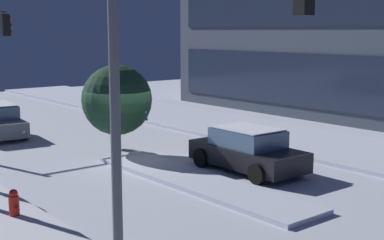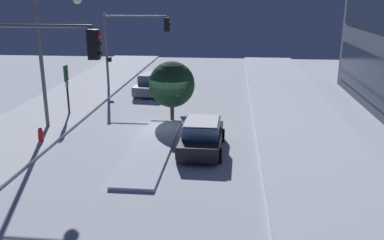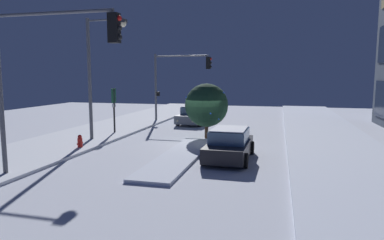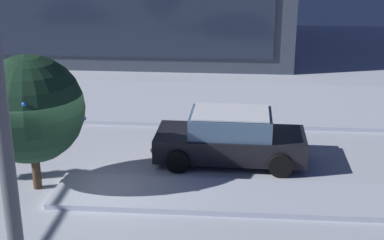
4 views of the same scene
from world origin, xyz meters
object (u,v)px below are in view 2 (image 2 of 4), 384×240
(street_lamp_arched, at_px, (52,42))
(car_near, at_px, (154,84))
(traffic_light_corner_near_right, at_px, (18,75))
(car_far, at_px, (202,136))
(fire_hydrant, at_px, (41,136))
(decorated_tree_median, at_px, (172,84))
(parking_info_sign, at_px, (67,83))
(traffic_light_corner_near_left, at_px, (131,38))

(street_lamp_arched, bearing_deg, car_near, 69.16)
(traffic_light_corner_near_right, bearing_deg, car_far, 38.94)
(street_lamp_arched, distance_m, fire_hydrant, 4.99)
(car_near, bearing_deg, fire_hydrant, -11.01)
(car_near, height_order, decorated_tree_median, decorated_tree_median)
(car_far, height_order, parking_info_sign, parking_info_sign)
(traffic_light_corner_near_left, height_order, street_lamp_arched, street_lamp_arched)
(car_near, relative_size, parking_info_sign, 1.56)
(traffic_light_corner_near_left, distance_m, street_lamp_arched, 9.89)
(fire_hydrant, bearing_deg, parking_info_sign, -174.39)
(street_lamp_arched, xyz_separation_m, fire_hydrant, (2.41, 0.02, -4.38))
(traffic_light_corner_near_left, height_order, traffic_light_corner_near_right, traffic_light_corner_near_right)
(street_lamp_arched, bearing_deg, decorated_tree_median, 22.06)
(car_near, height_order, parking_info_sign, parking_info_sign)
(decorated_tree_median, bearing_deg, street_lamp_arched, -68.71)
(fire_hydrant, height_order, decorated_tree_median, decorated_tree_median)
(car_near, distance_m, parking_info_sign, 7.75)
(car_near, distance_m, decorated_tree_median, 7.29)
(fire_hydrant, bearing_deg, traffic_light_corner_near_left, 171.19)
(car_far, distance_m, street_lamp_arched, 9.42)
(car_near, xyz_separation_m, fire_hydrant, (11.48, -3.57, -0.32))
(car_far, distance_m, decorated_tree_median, 5.54)
(parking_info_sign, xyz_separation_m, decorated_tree_median, (0.28, 6.43, 0.13))
(car_far, bearing_deg, traffic_light_corner_near_right, 130.11)
(traffic_light_corner_near_right, distance_m, parking_info_sign, 10.71)
(car_far, height_order, decorated_tree_median, decorated_tree_median)
(traffic_light_corner_near_left, bearing_deg, car_far, -63.19)
(traffic_light_corner_near_left, bearing_deg, street_lamp_arched, -101.06)
(decorated_tree_median, bearing_deg, car_far, 23.47)
(traffic_light_corner_near_right, xyz_separation_m, decorated_tree_median, (-9.85, 3.99, -2.34))
(car_near, relative_size, decorated_tree_median, 1.40)
(street_lamp_arched, relative_size, decorated_tree_median, 2.09)
(car_far, distance_m, traffic_light_corner_near_right, 8.72)
(car_near, relative_size, traffic_light_corner_near_left, 0.84)
(parking_info_sign, distance_m, decorated_tree_median, 6.44)
(fire_hydrant, bearing_deg, car_near, 162.70)
(car_near, bearing_deg, traffic_light_corner_near_right, 0.71)
(car_far, bearing_deg, decorated_tree_median, 24.64)
(street_lamp_arched, distance_m, decorated_tree_median, 6.92)
(street_lamp_arched, height_order, decorated_tree_median, street_lamp_arched)
(traffic_light_corner_near_left, xyz_separation_m, parking_info_sign, (7.08, -2.37, -2.03))
(car_near, bearing_deg, parking_info_sign, -25.85)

